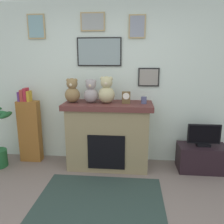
{
  "coord_description": "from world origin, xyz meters",
  "views": [
    {
      "loc": [
        0.35,
        -1.77,
        1.72
      ],
      "look_at": [
        0.03,
        1.66,
        0.9
      ],
      "focal_mm": 36.61,
      "sensor_mm": 36.0,
      "label": 1
    }
  ],
  "objects_px": {
    "bookshelf": "(30,129)",
    "teddy_bear_tan": "(107,91)",
    "mantel_clock": "(126,97)",
    "candle_jar": "(144,100)",
    "tv_stand": "(202,158)",
    "teddy_bear_grey": "(91,92)",
    "fireplace": "(108,135)",
    "teddy_bear_cream": "(72,92)",
    "television": "(204,136)"
  },
  "relations": [
    {
      "from": "tv_stand",
      "to": "teddy_bear_cream",
      "type": "relative_size",
      "value": 1.95
    },
    {
      "from": "television",
      "to": "teddy_bear_tan",
      "type": "xyz_separation_m",
      "value": [
        -1.49,
        0.0,
        0.67
      ]
    },
    {
      "from": "candle_jar",
      "to": "teddy_bear_grey",
      "type": "xyz_separation_m",
      "value": [
        -0.8,
        -0.0,
        0.11
      ]
    },
    {
      "from": "mantel_clock",
      "to": "bookshelf",
      "type": "bearing_deg",
      "value": 176.54
    },
    {
      "from": "tv_stand",
      "to": "mantel_clock",
      "type": "xyz_separation_m",
      "value": [
        -1.19,
        0.0,
        0.94
      ]
    },
    {
      "from": "tv_stand",
      "to": "teddy_bear_cream",
      "type": "bearing_deg",
      "value": 179.9
    },
    {
      "from": "teddy_bear_grey",
      "to": "teddy_bear_tan",
      "type": "distance_m",
      "value": 0.24
    },
    {
      "from": "bookshelf",
      "to": "teddy_bear_cream",
      "type": "height_order",
      "value": "teddy_bear_cream"
    },
    {
      "from": "fireplace",
      "to": "teddy_bear_cream",
      "type": "xyz_separation_m",
      "value": [
        -0.55,
        -0.02,
        0.69
      ]
    },
    {
      "from": "tv_stand",
      "to": "candle_jar",
      "type": "height_order",
      "value": "candle_jar"
    },
    {
      "from": "candle_jar",
      "to": "fireplace",
      "type": "bearing_deg",
      "value": 178.14
    },
    {
      "from": "mantel_clock",
      "to": "teddy_bear_cream",
      "type": "height_order",
      "value": "teddy_bear_cream"
    },
    {
      "from": "tv_stand",
      "to": "mantel_clock",
      "type": "distance_m",
      "value": 1.51
    },
    {
      "from": "fireplace",
      "to": "television",
      "type": "bearing_deg",
      "value": -0.89
    },
    {
      "from": "mantel_clock",
      "to": "teddy_bear_grey",
      "type": "bearing_deg",
      "value": 179.9
    },
    {
      "from": "teddy_bear_tan",
      "to": "teddy_bear_grey",
      "type": "bearing_deg",
      "value": 179.99
    },
    {
      "from": "teddy_bear_cream",
      "to": "mantel_clock",
      "type": "bearing_deg",
      "value": -0.06
    },
    {
      "from": "candle_jar",
      "to": "teddy_bear_cream",
      "type": "height_order",
      "value": "teddy_bear_cream"
    },
    {
      "from": "bookshelf",
      "to": "television",
      "type": "height_order",
      "value": "bookshelf"
    },
    {
      "from": "bookshelf",
      "to": "teddy_bear_tan",
      "type": "height_order",
      "value": "teddy_bear_tan"
    },
    {
      "from": "bookshelf",
      "to": "teddy_bear_grey",
      "type": "height_order",
      "value": "teddy_bear_grey"
    },
    {
      "from": "mantel_clock",
      "to": "teddy_bear_tan",
      "type": "relative_size",
      "value": 0.44
    },
    {
      "from": "teddy_bear_grey",
      "to": "teddy_bear_tan",
      "type": "height_order",
      "value": "teddy_bear_tan"
    },
    {
      "from": "television",
      "to": "candle_jar",
      "type": "bearing_deg",
      "value": 179.68
    },
    {
      "from": "fireplace",
      "to": "mantel_clock",
      "type": "bearing_deg",
      "value": -3.94
    },
    {
      "from": "television",
      "to": "tv_stand",
      "type": "bearing_deg",
      "value": 90.0
    },
    {
      "from": "bookshelf",
      "to": "candle_jar",
      "type": "bearing_deg",
      "value": -2.92
    },
    {
      "from": "fireplace",
      "to": "mantel_clock",
      "type": "height_order",
      "value": "mantel_clock"
    },
    {
      "from": "tv_stand",
      "to": "candle_jar",
      "type": "xyz_separation_m",
      "value": [
        -0.92,
        0.0,
        0.9
      ]
    },
    {
      "from": "fireplace",
      "to": "bookshelf",
      "type": "xyz_separation_m",
      "value": [
        -1.34,
        0.08,
        0.03
      ]
    },
    {
      "from": "tv_stand",
      "to": "teddy_bear_tan",
      "type": "relative_size",
      "value": 1.79
    },
    {
      "from": "television",
      "to": "fireplace",
      "type": "bearing_deg",
      "value": 179.11
    },
    {
      "from": "candle_jar",
      "to": "teddy_bear_tan",
      "type": "relative_size",
      "value": 0.26
    },
    {
      "from": "fireplace",
      "to": "teddy_bear_grey",
      "type": "relative_size",
      "value": 3.74
    },
    {
      "from": "fireplace",
      "to": "bookshelf",
      "type": "relative_size",
      "value": 1.09
    },
    {
      "from": "television",
      "to": "candle_jar",
      "type": "distance_m",
      "value": 1.07
    },
    {
      "from": "bookshelf",
      "to": "teddy_bear_grey",
      "type": "distance_m",
      "value": 1.26
    },
    {
      "from": "tv_stand",
      "to": "fireplace",
      "type": "bearing_deg",
      "value": 179.16
    },
    {
      "from": "mantel_clock",
      "to": "teddy_bear_grey",
      "type": "xyz_separation_m",
      "value": [
        -0.54,
        0.0,
        0.07
      ]
    },
    {
      "from": "teddy_bear_tan",
      "to": "bookshelf",
      "type": "bearing_deg",
      "value": 175.8
    },
    {
      "from": "fireplace",
      "to": "teddy_bear_grey",
      "type": "xyz_separation_m",
      "value": [
        -0.26,
        -0.02,
        0.68
      ]
    },
    {
      "from": "mantel_clock",
      "to": "teddy_bear_grey",
      "type": "height_order",
      "value": "teddy_bear_grey"
    },
    {
      "from": "bookshelf",
      "to": "candle_jar",
      "type": "xyz_separation_m",
      "value": [
        1.88,
        -0.1,
        0.54
      ]
    },
    {
      "from": "television",
      "to": "teddy_bear_grey",
      "type": "bearing_deg",
      "value": 179.84
    },
    {
      "from": "fireplace",
      "to": "teddy_bear_tan",
      "type": "bearing_deg",
      "value": -139.31
    },
    {
      "from": "television",
      "to": "mantel_clock",
      "type": "xyz_separation_m",
      "value": [
        -1.19,
        0.0,
        0.57
      ]
    },
    {
      "from": "television",
      "to": "mantel_clock",
      "type": "distance_m",
      "value": 1.32
    },
    {
      "from": "teddy_bear_grey",
      "to": "mantel_clock",
      "type": "bearing_deg",
      "value": -0.1
    },
    {
      "from": "teddy_bear_cream",
      "to": "teddy_bear_grey",
      "type": "xyz_separation_m",
      "value": [
        0.29,
        0.0,
        -0.0
      ]
    },
    {
      "from": "tv_stand",
      "to": "teddy_bear_grey",
      "type": "xyz_separation_m",
      "value": [
        -1.73,
        0.0,
        1.01
      ]
    }
  ]
}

